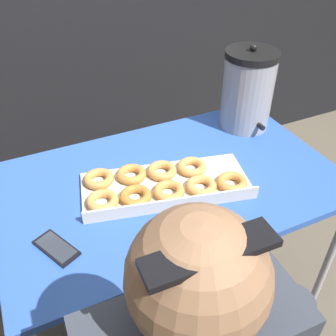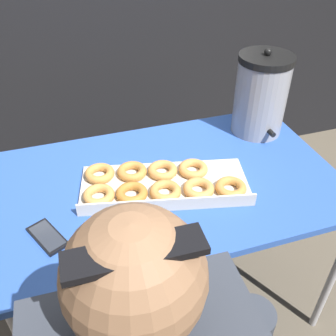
% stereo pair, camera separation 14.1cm
% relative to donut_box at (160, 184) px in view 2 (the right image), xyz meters
% --- Properties ---
extents(ground_plane, '(12.00, 12.00, 0.00)m').
position_rel_donut_box_xyz_m(ground_plane, '(0.05, 0.04, -0.79)').
color(ground_plane, brown).
extents(folding_table, '(1.30, 0.80, 0.77)m').
position_rel_donut_box_xyz_m(folding_table, '(0.05, 0.04, -0.07)').
color(folding_table, '#2D56B2').
rests_on(folding_table, ground).
extents(donut_box, '(0.67, 0.40, 0.05)m').
position_rel_donut_box_xyz_m(donut_box, '(0.00, 0.00, 0.00)').
color(donut_box, beige).
rests_on(donut_box, folding_table).
extents(coffee_urn, '(0.23, 0.26, 0.39)m').
position_rel_donut_box_xyz_m(coffee_urn, '(0.54, 0.27, 0.16)').
color(coffee_urn, '#939399').
rests_on(coffee_urn, folding_table).
extents(cell_phone, '(0.13, 0.17, 0.01)m').
position_rel_donut_box_xyz_m(cell_phone, '(-0.42, -0.12, -0.02)').
color(cell_phone, black).
rests_on(cell_phone, folding_table).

